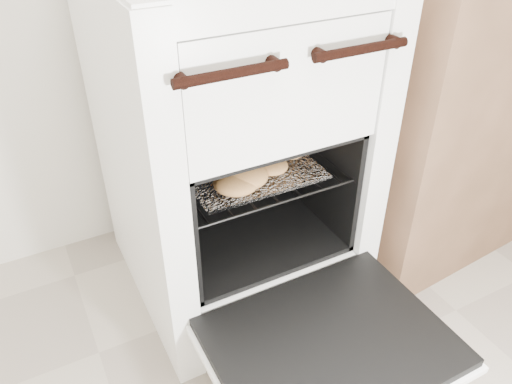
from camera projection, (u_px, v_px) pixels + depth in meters
The scene contains 6 objects.
stove at pixel (231, 150), 1.40m from camera, with size 0.62×0.69×0.95m.
oven_door at pixel (330, 344), 1.16m from camera, with size 0.56×0.43×0.04m.
oven_rack at pixel (242, 164), 1.35m from camera, with size 0.45×0.43×0.01m.
foil_sheet at pixel (245, 166), 1.33m from camera, with size 0.35×0.31×0.01m, color silver.
baked_rolls at pixel (250, 159), 1.31m from camera, with size 0.34×0.32×0.06m.
counter at pixel (447, 98), 1.69m from camera, with size 0.93×0.62×0.93m, color brown.
Camera 1 is at (-0.36, 0.04, 1.15)m, focal length 35.00 mm.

